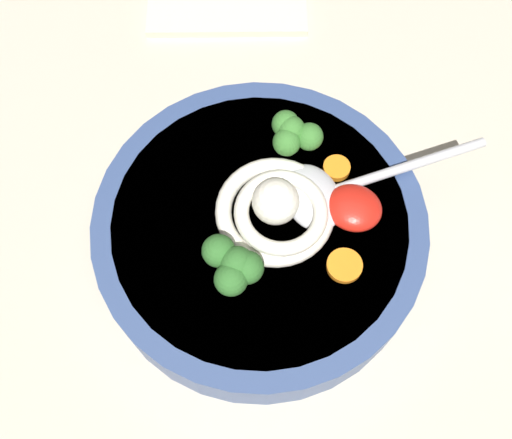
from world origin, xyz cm
name	(u,v)px	position (x,y,z in cm)	size (l,w,h in cm)	color
table_slab	(254,265)	(0.00, 0.00, 1.33)	(104.10, 104.10, 2.67)	#BCB29E
soup_bowl	(256,232)	(-0.31, 1.40, 5.27)	(26.48, 26.48, 5.05)	#334775
noodle_pile	(277,209)	(1.08, 2.22, 9.00)	(10.24, 10.04, 4.12)	silver
soup_spoon	(328,192)	(4.33, 5.24, 8.51)	(15.42, 13.59, 1.60)	#B7B7BC
chili_sauce_dollop	(354,208)	(6.57, 4.50, 8.71)	(4.42, 3.98, 1.99)	red
broccoli_floret_beside_noodles	(230,264)	(-0.46, -3.54, 10.11)	(4.83, 4.16, 3.82)	#7A9E60
broccoli_floret_front	(296,134)	(0.42, 8.54, 9.88)	(4.36, 3.76, 3.45)	#7A9E60
carrot_slice_right	(344,267)	(7.28, -0.16, 7.97)	(2.71, 2.71, 0.52)	orange
carrot_slice_far	(337,168)	(4.28, 7.79, 8.02)	(2.20, 2.20, 0.61)	orange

